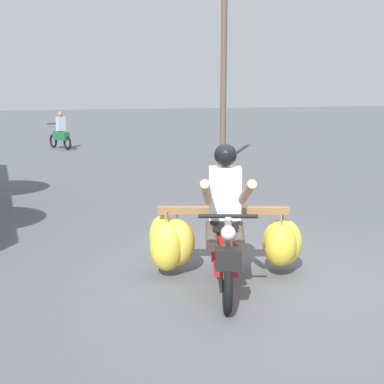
# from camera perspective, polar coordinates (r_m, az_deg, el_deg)

# --- Properties ---
(ground_plane) EXTENTS (120.00, 120.00, 0.00)m
(ground_plane) POSITION_cam_1_polar(r_m,az_deg,el_deg) (5.96, 5.82, -9.88)
(ground_plane) COLOR #56595E
(motorbike_main_loaded) EXTENTS (1.86, 1.79, 1.58)m
(motorbike_main_loaded) POSITION_cam_1_polar(r_m,az_deg,el_deg) (5.89, 3.25, -4.95)
(motorbike_main_loaded) COLOR black
(motorbike_main_loaded) RESTS_ON ground
(motorbike_distant_ahead_left) EXTENTS (0.75, 1.54, 1.40)m
(motorbike_distant_ahead_left) POSITION_cam_1_polar(r_m,az_deg,el_deg) (20.16, -14.19, 6.19)
(motorbike_distant_ahead_left) COLOR black
(motorbike_distant_ahead_left) RESTS_ON ground
(utility_pole) EXTENTS (0.18, 0.18, 5.23)m
(utility_pole) POSITION_cam_1_polar(r_m,az_deg,el_deg) (15.66, 3.48, 12.73)
(utility_pole) COLOR brown
(utility_pole) RESTS_ON ground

